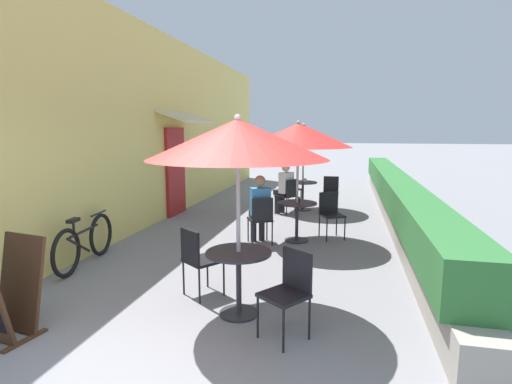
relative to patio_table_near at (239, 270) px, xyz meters
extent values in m
plane|color=gray|center=(-0.52, -1.41, -0.51)|extent=(120.00, 120.00, 0.00)
cube|color=#E0CC6B|center=(-3.07, 5.54, 1.59)|extent=(0.24, 13.90, 4.20)
cube|color=maroon|center=(-2.91, 4.85, 0.54)|extent=(0.08, 0.96, 2.10)
cube|color=beige|center=(-2.60, 4.85, 1.84)|extent=(0.78, 1.80, 0.30)
cube|color=gray|center=(2.23, 5.44, -0.29)|extent=(0.44, 12.90, 0.45)
cube|color=#2D6B33|center=(2.23, 5.44, 0.22)|extent=(0.60, 12.26, 0.56)
cylinder|color=#28282D|center=(0.00, 0.00, -0.50)|extent=(0.44, 0.44, 0.02)
cylinder|color=#28282D|center=(0.00, 0.00, -0.15)|extent=(0.06, 0.06, 0.71)
cylinder|color=#28282D|center=(0.00, 0.00, 0.20)|extent=(0.73, 0.73, 0.02)
cylinder|color=#B7B7BC|center=(0.00, 0.00, 0.55)|extent=(0.04, 0.04, 2.12)
cone|color=red|center=(0.00, 0.00, 1.44)|extent=(1.93, 1.93, 0.43)
sphere|color=#B7B7BC|center=(0.00, 0.00, 1.67)|extent=(0.07, 0.07, 0.07)
cube|color=black|center=(0.57, -0.41, -0.06)|extent=(0.56, 0.56, 0.04)
cube|color=black|center=(0.68, -0.26, 0.15)|extent=(0.33, 0.25, 0.42)
cylinder|color=black|center=(0.32, -0.45, -0.29)|extent=(0.02, 0.02, 0.45)
cylinder|color=black|center=(0.61, -0.67, -0.29)|extent=(0.02, 0.02, 0.45)
cylinder|color=black|center=(0.53, -0.16, -0.29)|extent=(0.02, 0.02, 0.45)
cylinder|color=black|center=(0.82, -0.37, -0.29)|extent=(0.02, 0.02, 0.45)
cube|color=black|center=(-0.57, 0.41, -0.06)|extent=(0.56, 0.56, 0.04)
cube|color=black|center=(-0.68, 0.26, 0.15)|extent=(0.33, 0.25, 0.42)
cylinder|color=black|center=(-0.32, 0.45, -0.29)|extent=(0.02, 0.02, 0.45)
cylinder|color=black|center=(-0.61, 0.67, -0.29)|extent=(0.02, 0.02, 0.45)
cylinder|color=black|center=(-0.53, 0.16, -0.29)|extent=(0.02, 0.02, 0.45)
cylinder|color=black|center=(-0.82, 0.37, -0.29)|extent=(0.02, 0.02, 0.45)
cylinder|color=#28282D|center=(0.26, 3.12, -0.50)|extent=(0.44, 0.44, 0.02)
cylinder|color=#28282D|center=(0.26, 3.12, -0.15)|extent=(0.06, 0.06, 0.71)
cylinder|color=#28282D|center=(0.26, 3.12, 0.20)|extent=(0.73, 0.73, 0.02)
cylinder|color=#B7B7BC|center=(0.26, 3.12, 0.55)|extent=(0.04, 0.04, 2.12)
cone|color=red|center=(0.26, 3.12, 1.44)|extent=(1.93, 1.93, 0.43)
sphere|color=#B7B7BC|center=(0.26, 3.12, 1.67)|extent=(0.07, 0.07, 0.07)
cube|color=black|center=(-0.37, 2.80, -0.06)|extent=(0.54, 0.54, 0.04)
cube|color=black|center=(-0.29, 2.64, 0.15)|extent=(0.35, 0.20, 0.42)
cylinder|color=black|center=(-0.29, 3.05, -0.29)|extent=(0.02, 0.02, 0.45)
cylinder|color=black|center=(-0.61, 2.89, -0.29)|extent=(0.02, 0.02, 0.45)
cylinder|color=black|center=(-0.13, 2.72, -0.29)|extent=(0.02, 0.02, 0.45)
cylinder|color=black|center=(-0.45, 2.56, -0.29)|extent=(0.02, 0.02, 0.45)
cylinder|color=#23232D|center=(-0.38, 3.00, -0.28)|extent=(0.11, 0.11, 0.47)
cylinder|color=#23232D|center=(-0.52, 2.93, -0.28)|extent=(0.11, 0.11, 0.47)
cube|color=#23232D|center=(-0.41, 2.88, 0.02)|extent=(0.43, 0.46, 0.12)
cube|color=teal|center=(-0.36, 2.79, 0.27)|extent=(0.40, 0.35, 0.50)
sphere|color=#A87556|center=(-0.37, 2.80, 0.64)|extent=(0.20, 0.20, 0.20)
cube|color=black|center=(0.89, 3.43, -0.06)|extent=(0.54, 0.54, 0.04)
cube|color=black|center=(0.81, 3.60, 0.15)|extent=(0.35, 0.20, 0.42)
cylinder|color=black|center=(0.81, 3.19, -0.29)|extent=(0.02, 0.02, 0.45)
cylinder|color=black|center=(1.13, 3.35, -0.29)|extent=(0.02, 0.02, 0.45)
cylinder|color=black|center=(0.65, 3.51, -0.29)|extent=(0.02, 0.02, 0.45)
cylinder|color=black|center=(0.97, 3.67, -0.29)|extent=(0.02, 0.02, 0.45)
cylinder|color=#232328|center=(0.27, 3.19, 0.26)|extent=(0.07, 0.07, 0.09)
cylinder|color=#28282D|center=(0.04, 6.06, -0.50)|extent=(0.44, 0.44, 0.02)
cylinder|color=#28282D|center=(0.04, 6.06, -0.15)|extent=(0.06, 0.06, 0.71)
cylinder|color=#28282D|center=(0.04, 6.06, 0.20)|extent=(0.73, 0.73, 0.02)
cylinder|color=#B7B7BC|center=(0.04, 6.06, 0.55)|extent=(0.04, 0.04, 2.12)
cone|color=red|center=(0.04, 6.06, 1.44)|extent=(1.93, 1.93, 0.43)
sphere|color=#B7B7BC|center=(0.04, 6.06, 1.67)|extent=(0.07, 0.07, 0.07)
cube|color=black|center=(-0.31, 5.45, -0.06)|extent=(0.55, 0.55, 0.04)
cube|color=black|center=(-0.15, 5.35, 0.15)|extent=(0.22, 0.34, 0.42)
cylinder|color=black|center=(-0.38, 5.69, -0.29)|extent=(0.02, 0.02, 0.45)
cylinder|color=black|center=(-0.56, 5.38, -0.29)|extent=(0.02, 0.02, 0.45)
cylinder|color=black|center=(-0.07, 5.51, -0.29)|extent=(0.02, 0.02, 0.45)
cylinder|color=black|center=(-0.25, 5.20, -0.29)|extent=(0.02, 0.02, 0.45)
cylinder|color=#23232D|center=(-0.43, 5.61, -0.28)|extent=(0.11, 0.11, 0.47)
cylinder|color=#23232D|center=(-0.51, 5.47, -0.28)|extent=(0.11, 0.11, 0.47)
cube|color=#23232D|center=(-0.39, 5.49, 0.02)|extent=(0.46, 0.44, 0.12)
cube|color=white|center=(-0.29, 5.44, 0.27)|extent=(0.36, 0.40, 0.50)
sphere|color=beige|center=(-0.31, 5.45, 0.64)|extent=(0.20, 0.20, 0.20)
cube|color=black|center=(0.75, 6.06, -0.06)|extent=(0.40, 0.40, 0.04)
cube|color=black|center=(0.75, 6.24, 0.15)|extent=(0.38, 0.03, 0.42)
cylinder|color=black|center=(0.57, 5.88, -0.29)|extent=(0.02, 0.02, 0.45)
cylinder|color=black|center=(0.93, 5.88, -0.29)|extent=(0.02, 0.02, 0.45)
cylinder|color=black|center=(0.57, 6.24, -0.29)|extent=(0.02, 0.02, 0.45)
cylinder|color=black|center=(0.93, 6.24, -0.29)|extent=(0.02, 0.02, 0.45)
cube|color=black|center=(-0.31, 6.67, -0.06)|extent=(0.55, 0.55, 0.04)
cube|color=black|center=(-0.47, 6.57, 0.15)|extent=(0.22, 0.34, 0.42)
cylinder|color=black|center=(-0.06, 6.60, -0.29)|extent=(0.02, 0.02, 0.45)
cylinder|color=black|center=(-0.24, 6.91, -0.29)|extent=(0.02, 0.02, 0.45)
cylinder|color=black|center=(-0.38, 6.42, -0.29)|extent=(0.02, 0.02, 0.45)
cylinder|color=black|center=(-0.56, 6.73, -0.29)|extent=(0.02, 0.02, 0.45)
cylinder|color=white|center=(0.10, 6.06, 0.26)|extent=(0.07, 0.07, 0.09)
torus|color=black|center=(-2.78, 1.57, -0.17)|extent=(0.14, 0.70, 0.69)
torus|color=black|center=(-2.66, 0.57, -0.17)|extent=(0.14, 0.70, 0.69)
cylinder|color=black|center=(-2.72, 1.07, 0.02)|extent=(0.13, 0.78, 0.04)
cylinder|color=black|center=(-2.70, 0.90, -0.15)|extent=(0.11, 0.57, 0.38)
cylinder|color=black|center=(-2.69, 0.80, 0.13)|extent=(0.04, 0.04, 0.24)
cube|color=black|center=(-2.69, 0.80, 0.25)|extent=(0.13, 0.23, 0.05)
cylinder|color=black|center=(-2.78, 1.53, 0.20)|extent=(0.09, 0.46, 0.03)
cube|color=#422819|center=(-2.11, -0.80, -0.02)|extent=(0.60, 0.32, 0.98)
cube|color=black|center=(-2.11, -0.78, 0.00)|extent=(0.48, 0.24, 0.74)
cube|color=#422819|center=(-1.89, -1.04, -0.50)|extent=(0.14, 0.48, 0.02)
camera|label=1|loc=(1.13, -4.08, 1.54)|focal=28.00mm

